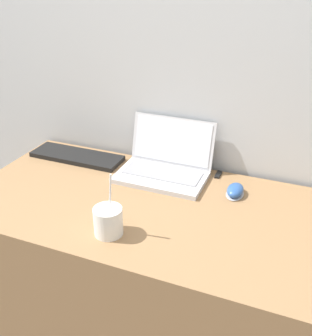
# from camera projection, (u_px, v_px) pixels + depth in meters

# --- Properties ---
(wall_back) EXTENTS (7.00, 0.04, 2.50)m
(wall_back) POSITION_uv_depth(u_px,v_px,m) (186.00, 42.00, 1.51)
(wall_back) COLOR silver
(wall_back) RESTS_ON ground_plane
(desk) EXTENTS (1.37, 0.69, 0.74)m
(desk) POSITION_uv_depth(u_px,v_px,m) (149.00, 280.00, 1.60)
(desk) COLOR #936D47
(desk) RESTS_ON ground_plane
(laptop) EXTENTS (0.36, 0.27, 0.21)m
(laptop) POSITION_uv_depth(u_px,v_px,m) (165.00, 164.00, 1.60)
(laptop) COLOR silver
(laptop) RESTS_ON desk
(drink_cup) EXTENTS (0.09, 0.09, 0.22)m
(drink_cup) POSITION_uv_depth(u_px,v_px,m) (108.00, 221.00, 1.25)
(drink_cup) COLOR white
(drink_cup) RESTS_ON desk
(computer_mouse) EXTENTS (0.07, 0.10, 0.04)m
(computer_mouse) POSITION_uv_depth(u_px,v_px,m) (235.00, 191.00, 1.47)
(computer_mouse) COLOR #B2B2B7
(computer_mouse) RESTS_ON desk
(external_keyboard) EXTENTS (0.42, 0.14, 0.02)m
(external_keyboard) POSITION_uv_depth(u_px,v_px,m) (77.00, 156.00, 1.75)
(external_keyboard) COLOR black
(external_keyboard) RESTS_ON desk
(usb_stick) EXTENTS (0.02, 0.06, 0.01)m
(usb_stick) POSITION_uv_depth(u_px,v_px,m) (218.00, 175.00, 1.61)
(usb_stick) COLOR black
(usb_stick) RESTS_ON desk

